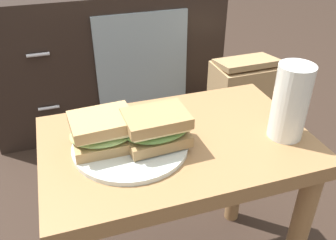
{
  "coord_description": "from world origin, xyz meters",
  "views": [
    {
      "loc": [
        -0.21,
        -0.58,
        0.9
      ],
      "look_at": [
        -0.02,
        0.0,
        0.51
      ],
      "focal_mm": 38.63,
      "sensor_mm": 36.0,
      "label": 1
    }
  ],
  "objects_px": {
    "sandwich_back": "(156,128)",
    "sandwich_front": "(103,131)",
    "plate": "(131,146)",
    "paper_bag": "(241,107)",
    "tv_cabinet": "(104,54)",
    "beer_glass": "(290,104)"
  },
  "relations": [
    {
      "from": "plate",
      "to": "sandwich_back",
      "type": "distance_m",
      "value": 0.07
    },
    {
      "from": "tv_cabinet",
      "to": "beer_glass",
      "type": "bearing_deg",
      "value": -77.12
    },
    {
      "from": "sandwich_front",
      "to": "beer_glass",
      "type": "height_order",
      "value": "beer_glass"
    },
    {
      "from": "beer_glass",
      "to": "paper_bag",
      "type": "distance_m",
      "value": 0.67
    },
    {
      "from": "tv_cabinet",
      "to": "sandwich_front",
      "type": "bearing_deg",
      "value": -98.52
    },
    {
      "from": "sandwich_back",
      "to": "paper_bag",
      "type": "relative_size",
      "value": 0.35
    },
    {
      "from": "sandwich_back",
      "to": "beer_glass",
      "type": "relative_size",
      "value": 0.87
    },
    {
      "from": "sandwich_back",
      "to": "beer_glass",
      "type": "xyz_separation_m",
      "value": [
        0.27,
        -0.04,
        0.03
      ]
    },
    {
      "from": "sandwich_front",
      "to": "paper_bag",
      "type": "bearing_deg",
      "value": 38.75
    },
    {
      "from": "tv_cabinet",
      "to": "paper_bag",
      "type": "height_order",
      "value": "tv_cabinet"
    },
    {
      "from": "tv_cabinet",
      "to": "plate",
      "type": "height_order",
      "value": "tv_cabinet"
    },
    {
      "from": "tv_cabinet",
      "to": "beer_glass",
      "type": "height_order",
      "value": "beer_glass"
    },
    {
      "from": "sandwich_front",
      "to": "paper_bag",
      "type": "xyz_separation_m",
      "value": [
        0.59,
        0.47,
        -0.31
      ]
    },
    {
      "from": "sandwich_front",
      "to": "tv_cabinet",
      "type": "bearing_deg",
      "value": 81.48
    },
    {
      "from": "sandwich_back",
      "to": "plate",
      "type": "bearing_deg",
      "value": 165.32
    },
    {
      "from": "sandwich_front",
      "to": "beer_glass",
      "type": "distance_m",
      "value": 0.38
    },
    {
      "from": "sandwich_back",
      "to": "sandwich_front",
      "type": "bearing_deg",
      "value": 165.32
    },
    {
      "from": "sandwich_back",
      "to": "paper_bag",
      "type": "height_order",
      "value": "sandwich_back"
    },
    {
      "from": "beer_glass",
      "to": "paper_bag",
      "type": "bearing_deg",
      "value": 68.23
    },
    {
      "from": "tv_cabinet",
      "to": "sandwich_back",
      "type": "bearing_deg",
      "value": -92.35
    },
    {
      "from": "sandwich_back",
      "to": "beer_glass",
      "type": "distance_m",
      "value": 0.27
    },
    {
      "from": "plate",
      "to": "paper_bag",
      "type": "height_order",
      "value": "plate"
    }
  ]
}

